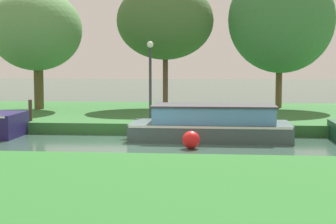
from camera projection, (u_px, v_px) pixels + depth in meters
The scene contains 10 objects.
ground_plane at pixel (139, 144), 17.25m from camera, with size 120.00×120.00×0.00m, color #385749.
riverbank_far at pixel (162, 115), 24.17m from camera, with size 72.00×10.00×0.40m, color #326C33.
riverbank_near at pixel (51, 221), 8.32m from camera, with size 72.00×10.00×0.40m, color #2B6E2B.
slate_cruiser at pixel (211, 124), 18.19m from camera, with size 5.21×2.15×1.16m.
willow_tree_left at pixel (36, 30), 24.62m from camera, with size 4.07×4.26×5.36m.
willow_tree_centre at pixel (165, 21), 25.49m from camera, with size 4.49×3.95×5.84m.
willow_tree_right at pixel (281, 20), 25.06m from camera, with size 4.82×3.42×6.50m.
lamp_post at pixel (150, 71), 20.24m from camera, with size 0.24×0.24×2.90m.
mooring_post_far at pixel (30, 110), 20.12m from camera, with size 0.13×0.13×0.78m, color #47392A.
channel_buoy at pixel (191, 140), 16.31m from camera, with size 0.53×0.53×0.53m, color red.
Camera 1 is at (2.53, -16.92, 2.61)m, focal length 59.09 mm.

